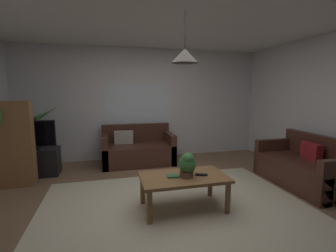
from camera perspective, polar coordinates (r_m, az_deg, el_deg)
name	(u,v)px	position (r m, az deg, el deg)	size (l,w,h in m)	color
floor	(173,204)	(3.55, 1.26, -17.88)	(5.51, 4.96, 0.02)	brown
rug	(177,210)	(3.38, 2.23, -19.11)	(3.58, 2.73, 0.01)	beige
wall_back	(144,104)	(5.65, -5.59, 5.22)	(5.63, 0.06, 2.51)	silver
ceiling	(174,13)	(3.33, 1.41, 25.08)	(5.51, 4.96, 0.02)	white
window_pane	(137,106)	(5.60, -7.20, 4.59)	(1.44, 0.01, 1.07)	white
couch_under_window	(138,151)	(5.28, -7.11, -5.77)	(1.49, 0.80, 0.82)	#47281E
couch_right_side	(304,169)	(4.67, 29.38, -8.72)	(0.80, 1.52, 0.82)	#47281E
coffee_table	(184,181)	(3.28, 3.69, -12.73)	(1.13, 0.66, 0.45)	olive
book_on_table_0	(173,176)	(3.21, 1.09, -11.65)	(0.15, 0.12, 0.02)	#387247
remote_on_table_0	(201,175)	(3.29, 7.86, -11.25)	(0.05, 0.16, 0.02)	black
potted_plant_on_table	(187,164)	(3.18, 4.46, -8.92)	(0.23, 0.23, 0.32)	brown
tv_stand	(33,162)	(5.15, -29.16, -7.46)	(0.90, 0.44, 0.50)	black
tv	(30,135)	(5.03, -29.65, -1.80)	(0.84, 0.16, 0.52)	black
potted_palm_corner	(34,141)	(5.54, -29.00, -3.13)	(0.87, 0.72, 1.27)	#4C4C51
bookshelf_corner	(9,144)	(4.64, -33.33, -3.52)	(0.70, 0.31, 1.40)	olive
pendant_lamp	(185,56)	(3.09, 3.98, 16.16)	(0.34, 0.34, 0.61)	black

